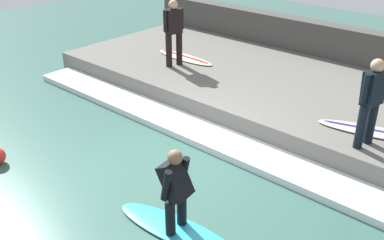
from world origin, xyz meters
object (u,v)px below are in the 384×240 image
at_px(surfboard_waiting_near, 374,132).
at_px(surfer_waiting_far, 174,30).
at_px(surfer_riding, 176,187).
at_px(surfboard_waiting_far, 185,57).
at_px(surfboard_riding, 176,229).
at_px(surfer_waiting_near, 371,99).

xyz_separation_m(surfboard_waiting_near, surfer_waiting_far, (0.23, 5.33, 0.91)).
relative_size(surfer_riding, surfboard_waiting_far, 0.70).
bearing_deg(surfboard_riding, surfer_waiting_far, 43.67).
bearing_deg(surfer_waiting_near, surfboard_waiting_near, 1.59).
bearing_deg(surfer_waiting_far, surfboard_waiting_near, -92.48).
bearing_deg(surfboard_riding, surfer_riding, 45.00).
distance_m(surfer_waiting_far, surfboard_waiting_far, 1.10).
distance_m(surfboard_riding, surfboard_waiting_near, 4.23).
height_order(surfboard_waiting_near, surfboard_waiting_far, same).
relative_size(surfer_waiting_far, surfboard_waiting_far, 0.88).
height_order(surfboard_waiting_near, surfer_waiting_far, surfer_waiting_far).
xyz_separation_m(surfer_waiting_near, surfer_waiting_far, (0.81, 5.34, 0.05)).
bearing_deg(surfer_waiting_far, surfer_waiting_near, -98.58).
bearing_deg(surfboard_waiting_far, surfer_waiting_far, -164.08).
relative_size(surfer_riding, surfboard_waiting_near, 0.63).
relative_size(surfboard_riding, surfer_riding, 1.62).
xyz_separation_m(surfboard_riding, surfer_waiting_near, (3.42, -1.31, 1.36)).
distance_m(surfer_waiting_near, surfer_waiting_far, 5.40).
distance_m(surfer_riding, surfer_waiting_far, 5.88).
bearing_deg(surfer_riding, surfboard_waiting_far, 41.11).
bearing_deg(surfer_waiting_near, surfer_waiting_far, 81.42).
bearing_deg(surfer_riding, surfboard_riding, -135.00).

